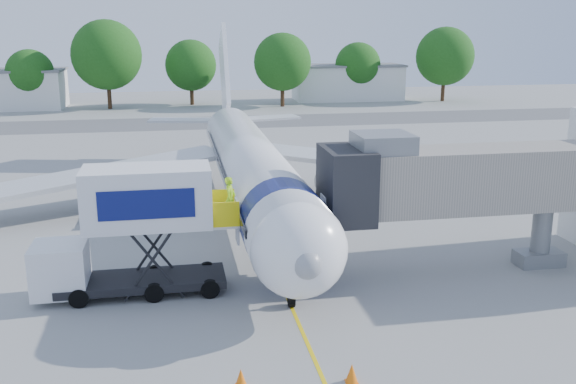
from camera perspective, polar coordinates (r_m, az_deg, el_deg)
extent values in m
plane|color=gray|center=(35.32, -2.53, -3.75)|extent=(160.00, 160.00, 0.00)
cube|color=yellow|center=(35.32, -2.53, -3.75)|extent=(0.15, 70.00, 0.01)
cube|color=#59595B|center=(76.17, -6.85, 6.15)|extent=(120.00, 10.00, 0.01)
cylinder|color=white|center=(37.39, -3.21, 2.05)|extent=(3.70, 28.00, 3.70)
sphere|color=white|center=(24.08, 0.96, -5.13)|extent=(3.70, 3.70, 3.70)
sphere|color=gray|center=(22.66, 1.72, -6.44)|extent=(1.10, 1.10, 1.10)
cone|color=white|center=(54.02, -5.47, 5.93)|extent=(3.70, 6.00, 3.70)
cube|color=white|center=(54.54, -5.67, 10.45)|extent=(0.35, 7.26, 8.29)
cube|color=silver|center=(42.85, 8.25, 2.59)|extent=(16.17, 9.32, 1.42)
cube|color=silver|center=(40.95, -16.42, 1.58)|extent=(16.17, 9.32, 1.42)
cylinder|color=#999BA0|center=(40.23, 4.35, 0.45)|extent=(2.10, 3.60, 2.10)
cylinder|color=#999BA0|center=(39.00, -11.49, -0.27)|extent=(2.10, 3.60, 2.10)
cube|color=black|center=(23.65, 1.10, -4.35)|extent=(2.60, 1.39, 0.81)
cylinder|color=#0C1459|center=(26.87, -0.28, -3.00)|extent=(3.73, 2.00, 3.73)
cylinder|color=silver|center=(26.28, 0.29, -8.66)|extent=(0.16, 0.16, 1.50)
cylinder|color=black|center=(26.45, 0.29, -9.51)|extent=(0.25, 0.64, 0.64)
cylinder|color=black|center=(41.26, -0.09, -0.37)|extent=(0.35, 0.90, 0.90)
cylinder|color=black|center=(40.69, -7.32, -0.70)|extent=(0.35, 0.90, 0.90)
cube|color=#A19789|center=(30.22, 16.43, 1.15)|extent=(13.60, 2.60, 2.80)
cube|color=black|center=(28.05, 5.20, 0.67)|extent=(2.00, 3.20, 3.20)
cube|color=slate|center=(28.14, 8.44, 4.37)|extent=(2.40, 2.40, 0.80)
cylinder|color=slate|center=(32.67, 21.58, -3.59)|extent=(0.90, 0.90, 3.00)
cube|color=slate|center=(33.03, 21.39, -5.48)|extent=(2.20, 1.20, 0.70)
cylinder|color=black|center=(32.57, 20.03, -5.63)|extent=(0.30, 0.70, 0.70)
cylinder|color=black|center=(33.50, 22.71, -5.34)|extent=(0.30, 0.70, 0.70)
cube|color=black|center=(28.33, -12.79, -7.70)|extent=(7.00, 2.30, 0.35)
cube|color=white|center=(28.41, -19.58, -6.41)|extent=(2.20, 2.20, 2.10)
cube|color=black|center=(28.26, -19.66, -5.56)|extent=(1.90, 2.10, 0.70)
cube|color=white|center=(27.14, -12.39, -0.42)|extent=(5.20, 2.40, 2.50)
cube|color=#0C1459|center=(25.96, -12.47, -1.11)|extent=(3.80, 0.04, 1.20)
cube|color=silver|center=(27.51, -5.68, -2.54)|extent=(1.10, 2.20, 0.10)
cube|color=yellow|center=(26.35, -5.52, -2.06)|extent=(1.10, 0.06, 1.10)
cube|color=yellow|center=(28.36, -5.89, -0.86)|extent=(1.10, 0.06, 1.10)
cylinder|color=black|center=(27.40, -6.94, -8.56)|extent=(0.80, 0.25, 0.80)
cylinder|color=black|center=(29.34, -7.19, -6.96)|extent=(0.80, 0.25, 0.80)
cylinder|color=black|center=(27.67, -18.09, -8.97)|extent=(0.80, 0.25, 0.80)
cylinder|color=black|center=(29.59, -17.57, -7.36)|extent=(0.80, 0.25, 0.80)
imported|color=#97DB17|center=(27.26, -5.15, -0.56)|extent=(0.66, 0.79, 1.85)
cube|color=#0C1459|center=(19.78, 5.01, -15.55)|extent=(2.32, 2.05, 0.37)
cylinder|color=black|center=(21.32, 8.02, -15.87)|extent=(0.77, 0.35, 0.74)
cone|color=orange|center=(21.20, -4.21, -16.14)|extent=(0.39, 0.39, 0.63)
cone|color=orange|center=(21.44, 5.69, -15.73)|extent=(0.42, 0.42, 0.66)
cube|color=orange|center=(21.60, 5.67, -16.44)|extent=(0.38, 0.38, 0.04)
cube|color=silver|center=(99.19, 5.31, 9.61)|extent=(16.00, 7.00, 5.00)
cube|color=slate|center=(99.00, 5.35, 11.14)|extent=(16.40, 7.40, 0.30)
cylinder|color=#382314|center=(93.81, -21.75, 7.69)|extent=(0.56, 0.56, 2.83)
sphere|color=#1C4F15|center=(93.51, -21.95, 9.78)|extent=(6.28, 6.28, 6.28)
cylinder|color=#382314|center=(91.24, -15.61, 8.44)|extent=(0.56, 0.56, 4.19)
sphere|color=#1C4F15|center=(90.87, -15.83, 11.65)|extent=(9.30, 9.30, 9.30)
cylinder|color=#382314|center=(93.64, -8.54, 8.67)|extent=(0.56, 0.56, 3.23)
sphere|color=#1C4F15|center=(93.32, -8.64, 11.08)|extent=(7.18, 7.18, 7.18)
cylinder|color=#382314|center=(90.52, -0.50, 8.73)|extent=(0.56, 0.56, 3.57)
sphere|color=#1C4F15|center=(90.17, -0.50, 11.49)|extent=(7.92, 7.92, 7.92)
cylinder|color=#382314|center=(98.38, 6.17, 8.98)|extent=(0.56, 0.56, 3.05)
sphere|color=#1C4F15|center=(98.09, 6.23, 11.14)|extent=(6.77, 6.77, 6.77)
cylinder|color=#382314|center=(99.69, 13.61, 8.96)|extent=(0.56, 0.56, 3.84)
sphere|color=#1C4F15|center=(99.36, 13.78, 11.65)|extent=(8.53, 8.53, 8.53)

